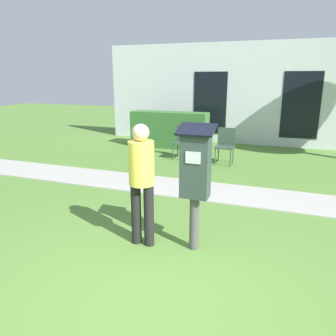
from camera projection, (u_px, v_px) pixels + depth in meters
ground_plane at (150, 300)px, 3.22m from camera, size 40.00×40.00×0.00m
sidewalk at (219, 192)px, 6.21m from camera, size 12.00×1.10×0.02m
building_facade at (254, 94)px, 10.38m from camera, size 10.00×0.26×3.20m
parking_meter at (195, 172)px, 3.93m from camera, size 0.44×0.31×1.59m
person_standing at (142, 176)px, 4.07m from camera, size 0.32×0.32×1.58m
outdoor_chair_left at (183, 139)px, 8.76m from camera, size 0.44×0.44×0.90m
outdoor_chair_middle at (225, 143)px, 8.21m from camera, size 0.44×0.44×0.90m
hedge_row at (169, 130)px, 10.16m from camera, size 2.40×0.60×1.10m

